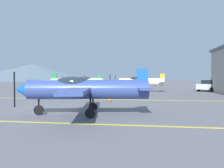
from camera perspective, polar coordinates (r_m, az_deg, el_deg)
ground_plane at (r=13.77m, az=-11.86°, el=-6.73°), size 400.00×400.00×0.00m
apron_line_near at (r=10.70m, az=-18.26°, el=-9.20°), size 80.00×0.16×0.01m
apron_line_far at (r=20.67m, az=-4.84°, el=-3.86°), size 80.00×0.16×0.01m
airplane_near at (r=12.12m, az=-7.35°, el=-1.19°), size 7.29×8.33×2.49m
airplane_mid at (r=24.84m, az=-8.31°, el=0.30°), size 7.30×8.31×2.49m
airplane_far at (r=31.86m, az=6.97°, el=0.61°), size 7.29×8.31×2.49m
airplane_back at (r=39.00m, az=-7.57°, el=0.81°), size 7.27×8.34×2.49m
car_sedan at (r=35.10m, az=23.64°, el=-0.33°), size 4.33×4.30×1.62m
traffic_cone_side at (r=18.96m, az=-0.58°, el=-3.50°), size 0.36×0.36×0.59m
hill_left at (r=151.59m, az=-19.31°, el=2.84°), size 82.79×82.79×10.40m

